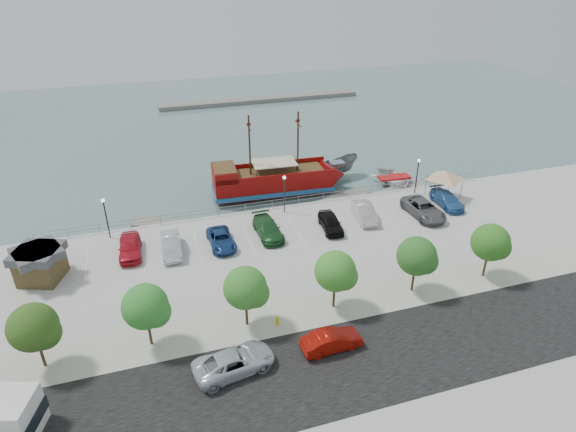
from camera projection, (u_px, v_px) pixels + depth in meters
name	position (u px, v px, depth m)	size (l,w,h in m)	color
ground	(304.00, 251.00, 47.25)	(160.00, 160.00, 0.00)	slate
land_slab	(416.00, 421.00, 29.42)	(100.00, 58.00, 1.20)	#B3B2B0
street	(379.00, 356.00, 33.33)	(100.00, 8.00, 0.04)	black
sidewalk	(345.00, 304.00, 38.37)	(100.00, 4.00, 0.05)	#AFAC96
seawall_railing	(281.00, 203.00, 53.08)	(50.00, 0.06, 1.00)	gray
far_shore	(261.00, 100.00, 95.91)	(40.00, 3.00, 0.80)	slate
pirate_ship	(282.00, 180.00, 57.94)	(16.74, 5.48, 10.47)	maroon
patrol_boat	(337.00, 169.00, 62.25)	(2.40, 6.38, 2.47)	slate
speedboat	(394.00, 180.00, 60.52)	(4.60, 6.44, 1.33)	silver
dock_west	(165.00, 224.00, 51.57)	(6.83, 1.95, 0.39)	gray
dock_mid	(343.00, 198.00, 57.01)	(7.28, 2.08, 0.42)	slate
dock_east	(402.00, 190.00, 59.09)	(7.72, 2.21, 0.44)	gray
shed	(40.00, 263.00, 40.68)	(4.62, 4.62, 2.95)	#4E3F23
canopy_tent	(446.00, 171.00, 53.71)	(5.45, 5.45, 3.89)	slate
street_van	(234.00, 362.00, 31.88)	(2.53, 5.49, 1.52)	silver
street_sedan	(332.00, 341.00, 33.69)	(1.53, 4.39, 1.45)	#910F07
fire_hydrant	(277.00, 321.00, 35.94)	(0.29, 0.29, 0.83)	gold
lamp_post_left	(105.00, 211.00, 46.10)	(0.36, 0.36, 4.28)	black
lamp_post_mid	(284.00, 188.00, 50.84)	(0.36, 0.36, 4.28)	black
lamp_post_right	(418.00, 170.00, 55.06)	(0.36, 0.36, 4.28)	black
tree_a	(36.00, 329.00, 30.99)	(3.30, 3.20, 5.00)	#473321
tree_b	(148.00, 308.00, 32.83)	(3.30, 3.20, 5.00)	#473321
tree_c	(248.00, 289.00, 34.68)	(3.30, 3.20, 5.00)	#473321
tree_d	(337.00, 272.00, 36.52)	(3.30, 3.20, 5.00)	#473321
tree_e	(419.00, 257.00, 38.37)	(3.30, 3.20, 5.00)	#473321
tree_f	(492.00, 244.00, 40.22)	(3.30, 3.20, 5.00)	#473321
parked_car_a	(130.00, 247.00, 44.40)	(1.98, 4.92, 1.68)	red
parked_car_b	(171.00, 245.00, 44.72)	(1.71, 4.91, 1.62)	silver
parked_car_c	(221.00, 239.00, 45.88)	(2.23, 4.83, 1.34)	navy
parked_car_d	(268.00, 229.00, 47.50)	(2.18, 5.37, 1.56)	#23572A
parked_car_e	(331.00, 222.00, 48.60)	(1.85, 4.59, 1.56)	black
parked_car_f	(365.00, 212.00, 50.50)	(1.71, 4.89, 1.61)	beige
parked_car_g	(424.00, 209.00, 51.16)	(2.70, 5.86, 1.63)	slate
parked_car_h	(447.00, 200.00, 53.30)	(2.07, 5.10, 1.48)	#3164A4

